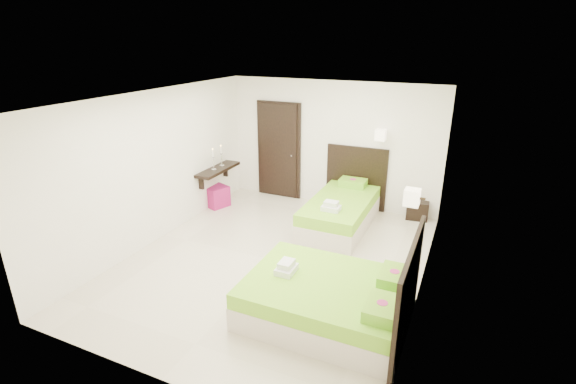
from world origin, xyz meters
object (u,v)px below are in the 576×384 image
at_px(bed_double, 333,299).
at_px(nightstand, 418,209).
at_px(bed_single, 342,209).
at_px(ottoman, 216,196).

height_order(bed_double, nightstand, bed_double).
relative_size(bed_single, bed_double, 1.04).
distance_m(bed_single, ottoman, 2.73).
distance_m(bed_single, nightstand, 1.58).
bearing_deg(bed_double, nightstand, 81.79).
bearing_deg(ottoman, nightstand, 15.25).
distance_m(nightstand, ottoman, 4.15).
xyz_separation_m(bed_single, ottoman, (-2.72, -0.18, -0.10)).
bearing_deg(nightstand, bed_single, -150.22).
xyz_separation_m(bed_single, nightstand, (1.29, 0.91, -0.13)).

